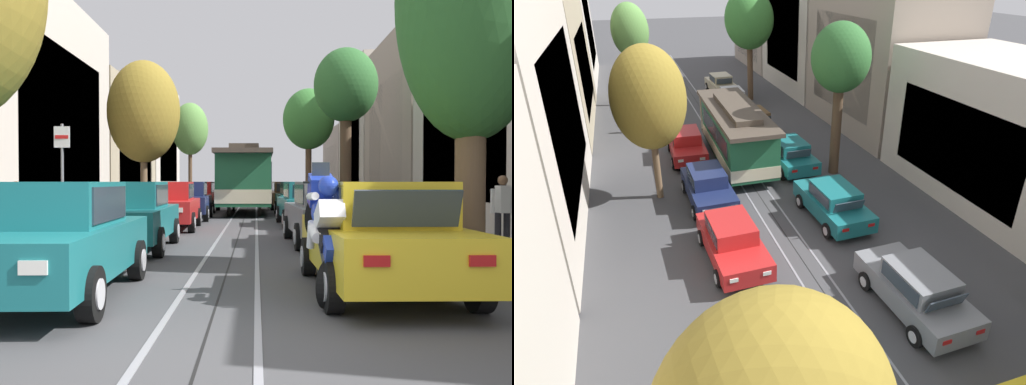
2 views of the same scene
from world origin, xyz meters
TOP-DOWN VIEW (x-y plane):
  - ground_plane at (0.00, 22.22)m, footprint 160.00×160.00m
  - trolley_track_rails at (0.00, 25.77)m, footprint 1.14×63.54m
  - building_facade_left at (-10.00, 25.59)m, footprint 5.92×55.24m
  - building_facade_right at (10.54, 26.42)m, footprint 5.92×55.24m
  - parked_car_teal_near_left at (-2.26, 2.67)m, footprint 2.07×4.39m
  - parked_car_teal_second_left at (-2.44, 7.92)m, footprint 2.08×4.39m
  - parked_car_red_mid_left at (-2.41, 13.41)m, footprint 2.10×4.40m
  - parked_car_navy_fourth_left at (-2.38, 18.15)m, footprint 2.06×4.39m
  - parked_car_red_fifth_left at (-2.49, 23.80)m, footprint 2.10×4.40m
  - parked_car_yellow_near_right at (2.30, 3.05)m, footprint 2.05×4.38m
  - parked_car_grey_second_right at (2.33, 9.02)m, footprint 2.12×4.41m
  - parked_car_teal_mid_right at (2.34, 14.99)m, footprint 2.11×4.41m
  - parked_car_teal_fourth_right at (2.46, 20.73)m, footprint 2.11×4.41m
  - parked_car_brown_fifth_right at (2.25, 26.65)m, footprint 2.11×4.41m
  - parked_car_silver_sixth_right at (2.23, 32.42)m, footprint 2.09×4.40m
  - parked_car_beige_far_right at (2.48, 37.55)m, footprint 2.13×4.42m
  - street_tree_kerb_left_second at (-4.45, 19.36)m, footprint 3.20×2.74m
  - street_tree_kerb_left_mid at (-4.39, 35.91)m, footprint 2.69×2.40m
  - street_tree_kerb_right_near at (4.18, 4.57)m, footprint 2.57×2.06m
  - street_tree_kerb_right_second at (4.48, 19.44)m, footprint 2.83×2.83m
  - street_tree_kerb_right_mid at (4.31, 34.77)m, footprint 3.73×3.79m
  - cable_car_trolley at (0.00, 22.15)m, footprint 2.67×9.15m
  - motorcycle_with_rider at (1.42, 2.36)m, footprint 0.51×1.85m
  - pedestrian_on_left_pavement at (-4.97, 7.68)m, footprint 0.55×0.42m
  - pedestrian_on_right_pavement at (6.12, 7.62)m, footprint 0.55×0.37m
  - pedestrian_crossing_far at (-5.01, 29.17)m, footprint 0.55×0.22m
  - street_sign_post at (-3.90, 7.65)m, footprint 0.36×0.07m

SIDE VIEW (x-z plane):
  - ground_plane at x=0.00m, z-range 0.00..0.00m
  - trolley_track_rails at x=0.00m, z-range 0.00..0.01m
  - parked_car_teal_near_left at x=-2.26m, z-range 0.01..1.59m
  - parked_car_teal_second_left at x=-2.44m, z-range 0.01..1.59m
  - parked_car_red_mid_left at x=-2.41m, z-range 0.01..1.59m
  - parked_car_navy_fourth_left at x=-2.38m, z-range 0.01..1.59m
  - parked_car_red_fifth_left at x=-2.49m, z-range 0.01..1.59m
  - parked_car_yellow_near_right at x=2.30m, z-range 0.01..1.59m
  - parked_car_grey_second_right at x=2.33m, z-range 0.01..1.59m
  - parked_car_teal_mid_right at x=2.34m, z-range 0.01..1.59m
  - parked_car_teal_fourth_right at x=2.46m, z-range 0.01..1.59m
  - parked_car_brown_fifth_right at x=2.25m, z-range 0.01..1.59m
  - parked_car_silver_sixth_right at x=2.23m, z-range 0.01..1.59m
  - parked_car_beige_far_right at x=2.48m, z-range 0.01..1.59m
  - pedestrian_crossing_far at x=-5.01m, z-range 0.10..1.69m
  - pedestrian_on_left_pavement at x=-4.97m, z-range 0.10..1.70m
  - motorcycle_with_rider at x=1.42m, z-range 0.04..1.89m
  - pedestrian_on_right_pavement at x=6.12m, z-range 0.11..1.84m
  - cable_car_trolley at x=0.00m, z-range 0.02..3.30m
  - street_sign_post at x=-3.90m, z-range 0.34..3.24m
  - building_facade_right at x=10.54m, z-range -1.02..9.32m
  - building_facade_left at x=-10.00m, z-range -0.80..9.89m
  - street_tree_kerb_right_near at x=4.18m, z-range 1.04..8.08m
  - street_tree_kerb_left_second at x=-4.45m, z-range 1.19..8.12m
  - street_tree_kerb_left_mid at x=-4.39m, z-range 1.74..9.19m
  - street_tree_kerb_right_second at x=4.48m, z-range 1.96..9.45m
  - street_tree_kerb_right_mid at x=4.31m, z-range 1.90..10.21m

